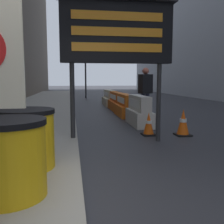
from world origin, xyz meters
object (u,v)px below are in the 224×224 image
object	(u,v)px
jersey_barrier_cream	(110,99)
traffic_cone_mid	(183,123)
jersey_barrier_orange_near	(125,106)
pedestrian_worker	(145,88)
message_board	(117,32)
traffic_cone_near	(133,110)
traffic_light_near_curb	(85,60)
barrel_drum_foreground	(8,158)
jersey_barrier_white	(139,112)
traffic_cone_far	(149,124)
barrel_drum_middle	(26,139)
jersey_barrier_orange_far	(116,102)

from	to	relation	value
jersey_barrier_cream	traffic_cone_mid	bearing A→B (deg)	-84.99
jersey_barrier_orange_near	pedestrian_worker	bearing A→B (deg)	-28.26
traffic_cone_mid	pedestrian_worker	world-z (taller)	pedestrian_worker
message_board	traffic_cone_near	size ratio (longest dim) A/B	4.42
message_board	traffic_light_near_curb	distance (m)	14.49
barrel_drum_foreground	jersey_barrier_white	world-z (taller)	barrel_drum_foreground
traffic_cone_mid	traffic_cone_far	size ratio (longest dim) A/B	1.14
jersey_barrier_cream	pedestrian_worker	world-z (taller)	pedestrian_worker
barrel_drum_foreground	jersey_barrier_cream	distance (m)	11.49
barrel_drum_foreground	traffic_cone_far	xyz separation A→B (m)	(2.56, 3.40, -0.27)
message_board	traffic_light_near_curb	xyz separation A→B (m)	(0.11, 14.48, 0.49)
barrel_drum_foreground	traffic_cone_near	world-z (taller)	barrel_drum_foreground
message_board	pedestrian_worker	distance (m)	4.36
jersey_barrier_orange_near	traffic_light_near_curb	size ratio (longest dim) A/B	0.43
traffic_light_near_curb	barrel_drum_middle	bearing A→B (deg)	-96.04
barrel_drum_middle	jersey_barrier_orange_far	xyz separation A→B (m)	(2.67, 8.04, -0.19)
message_board	jersey_barrier_orange_far	bearing A→B (deg)	80.32
message_board	jersey_barrier_cream	xyz separation A→B (m)	(1.06, 8.39, -2.00)
traffic_cone_near	barrel_drum_middle	bearing A→B (deg)	-118.52
pedestrian_worker	jersey_barrier_white	bearing A→B (deg)	-134.88
jersey_barrier_orange_far	traffic_cone_mid	world-z (taller)	jersey_barrier_orange_far
barrel_drum_middle	barrel_drum_foreground	bearing A→B (deg)	-91.62
jersey_barrier_orange_far	traffic_cone_far	xyz separation A→B (m)	(-0.14, -5.57, -0.08)
traffic_cone_near	traffic_cone_far	xyz separation A→B (m)	(-0.22, -2.58, -0.06)
jersey_barrier_cream	pedestrian_worker	size ratio (longest dim) A/B	1.13
jersey_barrier_cream	traffic_cone_far	distance (m)	7.77
barrel_drum_middle	traffic_cone_mid	distance (m)	4.09
jersey_barrier_white	jersey_barrier_orange_far	bearing A→B (deg)	90.00
pedestrian_worker	jersey_barrier_orange_near	bearing A→B (deg)	128.52
jersey_barrier_white	traffic_cone_mid	bearing A→B (deg)	-67.04
traffic_cone_near	traffic_cone_mid	bearing A→B (deg)	-77.28
jersey_barrier_cream	traffic_cone_near	xyz separation A→B (m)	(0.07, -5.18, -0.02)
barrel_drum_foreground	traffic_cone_mid	size ratio (longest dim) A/B	1.27
jersey_barrier_orange_near	jersey_barrier_orange_far	bearing A→B (deg)	90.00
traffic_light_near_curb	jersey_barrier_cream	bearing A→B (deg)	-81.19
jersey_barrier_orange_far	traffic_light_near_curb	bearing A→B (deg)	96.50
traffic_cone_near	pedestrian_worker	xyz separation A→B (m)	(0.60, 0.59, 0.73)
jersey_barrier_orange_far	barrel_drum_middle	bearing A→B (deg)	-108.37
jersey_barrier_orange_far	pedestrian_worker	world-z (taller)	pedestrian_worker
jersey_barrier_cream	traffic_cone_far	size ratio (longest dim) A/B	3.54
traffic_cone_mid	traffic_cone_far	distance (m)	0.85
jersey_barrier_orange_near	jersey_barrier_cream	world-z (taller)	same
traffic_cone_mid	pedestrian_worker	distance (m)	3.41
jersey_barrier_orange_far	traffic_light_near_curb	size ratio (longest dim) A/B	0.50
traffic_cone_mid	traffic_cone_far	bearing A→B (deg)	169.15
traffic_cone_near	pedestrian_worker	distance (m)	1.11
barrel_drum_foreground	pedestrian_worker	world-z (taller)	pedestrian_worker
traffic_cone_near	traffic_light_near_curb	size ratio (longest dim) A/B	0.18
jersey_barrier_cream	pedestrian_worker	distance (m)	4.70
jersey_barrier_orange_far	pedestrian_worker	distance (m)	2.60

